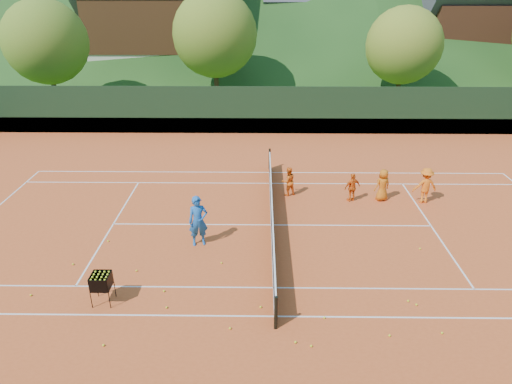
{
  "coord_description": "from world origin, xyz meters",
  "views": [
    {
      "loc": [
        -0.42,
        -16.05,
        9.02
      ],
      "look_at": [
        -0.63,
        0.0,
        1.48
      ],
      "focal_mm": 32.0,
      "sensor_mm": 36.0,
      "label": 1
    }
  ],
  "objects_px": {
    "chalet_left": "(161,18)",
    "ball_hopper": "(101,282)",
    "student_c": "(383,185)",
    "tennis_net": "(272,214)",
    "student_d": "(425,186)",
    "chalet_right": "(478,22)",
    "student_a": "(288,181)",
    "student_b": "(352,187)",
    "chalet_mid": "(324,22)",
    "coach": "(198,221)"
  },
  "relations": [
    {
      "from": "student_d",
      "to": "chalet_right",
      "type": "relative_size",
      "value": 0.14
    },
    {
      "from": "student_a",
      "to": "ball_hopper",
      "type": "relative_size",
      "value": 1.34
    },
    {
      "from": "student_d",
      "to": "coach",
      "type": "bearing_deg",
      "value": 16.0
    },
    {
      "from": "tennis_net",
      "to": "chalet_right",
      "type": "bearing_deg",
      "value": 56.31
    },
    {
      "from": "student_d",
      "to": "chalet_mid",
      "type": "bearing_deg",
      "value": -93.7
    },
    {
      "from": "student_b",
      "to": "student_d",
      "type": "height_order",
      "value": "student_d"
    },
    {
      "from": "chalet_left",
      "to": "student_a",
      "type": "bearing_deg",
      "value": -68.31
    },
    {
      "from": "student_c",
      "to": "chalet_mid",
      "type": "xyz_separation_m",
      "value": [
        1.06,
        31.64,
        4.24
      ]
    },
    {
      "from": "student_c",
      "to": "chalet_mid",
      "type": "bearing_deg",
      "value": -112.98
    },
    {
      "from": "tennis_net",
      "to": "student_b",
      "type": "bearing_deg",
      "value": 32.13
    },
    {
      "from": "coach",
      "to": "student_a",
      "type": "relative_size",
      "value": 1.45
    },
    {
      "from": "student_a",
      "to": "student_c",
      "type": "xyz_separation_m",
      "value": [
        4.14,
        -0.49,
        0.06
      ]
    },
    {
      "from": "student_a",
      "to": "student_b",
      "type": "relative_size",
      "value": 1.02
    },
    {
      "from": "student_d",
      "to": "chalet_mid",
      "type": "distance_m",
      "value": 32.12
    },
    {
      "from": "chalet_left",
      "to": "ball_hopper",
      "type": "bearing_deg",
      "value": -82.19
    },
    {
      "from": "chalet_mid",
      "to": "chalet_right",
      "type": "height_order",
      "value": "chalet_right"
    },
    {
      "from": "chalet_right",
      "to": "ball_hopper",
      "type": "bearing_deg",
      "value": -125.86
    },
    {
      "from": "coach",
      "to": "ball_hopper",
      "type": "xyz_separation_m",
      "value": [
        -2.5,
        -3.41,
        -0.23
      ]
    },
    {
      "from": "ball_hopper",
      "to": "chalet_left",
      "type": "xyz_separation_m",
      "value": [
        -4.78,
        34.88,
        4.88
      ]
    },
    {
      "from": "chalet_mid",
      "to": "chalet_right",
      "type": "bearing_deg",
      "value": -15.95
    },
    {
      "from": "student_d",
      "to": "tennis_net",
      "type": "xyz_separation_m",
      "value": [
        -6.74,
        -2.16,
        -0.31
      ]
    },
    {
      "from": "chalet_mid",
      "to": "tennis_net",
      "type": "bearing_deg",
      "value": -100.01
    },
    {
      "from": "ball_hopper",
      "to": "tennis_net",
      "type": "bearing_deg",
      "value": 43.11
    },
    {
      "from": "student_a",
      "to": "student_c",
      "type": "height_order",
      "value": "student_c"
    },
    {
      "from": "student_b",
      "to": "chalet_right",
      "type": "relative_size",
      "value": 0.11
    },
    {
      "from": "coach",
      "to": "ball_hopper",
      "type": "height_order",
      "value": "coach"
    },
    {
      "from": "student_b",
      "to": "chalet_right",
      "type": "bearing_deg",
      "value": -142.9
    },
    {
      "from": "coach",
      "to": "chalet_right",
      "type": "xyz_separation_m",
      "value": [
        22.72,
        31.48,
        4.26
      ]
    },
    {
      "from": "coach",
      "to": "chalet_right",
      "type": "relative_size",
      "value": 0.16
    },
    {
      "from": "chalet_right",
      "to": "chalet_mid",
      "type": "bearing_deg",
      "value": 164.05
    },
    {
      "from": "chalet_mid",
      "to": "student_a",
      "type": "bearing_deg",
      "value": -99.48
    },
    {
      "from": "coach",
      "to": "student_d",
      "type": "distance_m",
      "value": 10.13
    },
    {
      "from": "student_d",
      "to": "ball_hopper",
      "type": "relative_size",
      "value": 1.62
    },
    {
      "from": "ball_hopper",
      "to": "chalet_right",
      "type": "xyz_separation_m",
      "value": [
        25.22,
        34.89,
        4.49
      ]
    },
    {
      "from": "coach",
      "to": "chalet_left",
      "type": "relative_size",
      "value": 0.14
    },
    {
      "from": "chalet_left",
      "to": "coach",
      "type": "bearing_deg",
      "value": -76.98
    },
    {
      "from": "student_d",
      "to": "chalet_right",
      "type": "distance_m",
      "value": 31.16
    },
    {
      "from": "chalet_mid",
      "to": "student_b",
      "type": "bearing_deg",
      "value": -94.34
    },
    {
      "from": "student_c",
      "to": "chalet_mid",
      "type": "relative_size",
      "value": 0.12
    },
    {
      "from": "student_c",
      "to": "student_d",
      "type": "height_order",
      "value": "student_d"
    },
    {
      "from": "student_a",
      "to": "tennis_net",
      "type": "xyz_separation_m",
      "value": [
        -0.8,
        -2.85,
        -0.17
      ]
    },
    {
      "from": "student_c",
      "to": "student_b",
      "type": "bearing_deg",
      "value": -16.57
    },
    {
      "from": "student_b",
      "to": "chalet_left",
      "type": "bearing_deg",
      "value": -86.2
    },
    {
      "from": "student_a",
      "to": "student_b",
      "type": "bearing_deg",
      "value": 144.22
    },
    {
      "from": "coach",
      "to": "chalet_mid",
      "type": "xyz_separation_m",
      "value": [
        8.72,
        35.48,
        4.0
      ]
    },
    {
      "from": "coach",
      "to": "tennis_net",
      "type": "relative_size",
      "value": 0.16
    },
    {
      "from": "coach",
      "to": "student_a",
      "type": "xyz_separation_m",
      "value": [
        3.52,
        4.32,
        -0.3
      ]
    },
    {
      "from": "ball_hopper",
      "to": "chalet_mid",
      "type": "xyz_separation_m",
      "value": [
        11.22,
        38.88,
        4.22
      ]
    },
    {
      "from": "chalet_mid",
      "to": "ball_hopper",
      "type": "bearing_deg",
      "value": -106.09
    },
    {
      "from": "student_c",
      "to": "tennis_net",
      "type": "relative_size",
      "value": 0.12
    }
  ]
}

